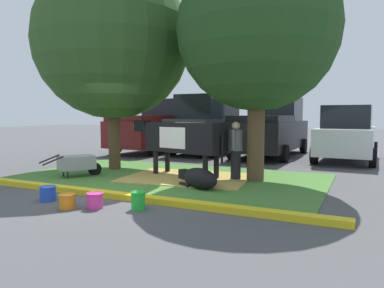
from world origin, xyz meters
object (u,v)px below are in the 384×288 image
Objects in this scene: cow_holstein at (182,138)px; bucket_green at (138,200)px; wheelbarrow at (77,163)px; suv_dark_grey at (208,124)px; calf_lying at (199,178)px; pickup_truck_maroon at (159,127)px; bucket_orange at (67,201)px; shade_tree_right at (257,30)px; person_handler at (236,149)px; sedan_silver at (347,134)px; shade_tree_left at (113,42)px; bucket_pink at (95,200)px; pickup_truck_black at (271,129)px; bucket_blue at (48,193)px.

bucket_green is at bearing -75.56° from cow_holstein.
suv_dark_grey reaches higher than wheelbarrow.
pickup_truck_maroon reaches higher than calf_lying.
calf_lying is 4.21× the size of bucket_orange.
shade_tree_right is at bearing 18.27° from wheelbarrow.
person_handler is 0.28× the size of pickup_truck_maroon.
person_handler is at bearing 79.76° from bucket_green.
person_handler is at bearing 19.38° from wheelbarrow.
sedan_silver is (3.88, 5.63, -0.08)m from cow_holstein.
person_handler is 6.01m from sedan_silver.
bucket_orange is 0.95× the size of bucket_green.
shade_tree_left reaches higher than person_handler.
shade_tree_right is 5.19m from bucket_green.
sedan_silver is (1.88, 5.43, -2.78)m from shade_tree_right.
pickup_truck_maroon is at bearing 135.54° from person_handler.
person_handler is (3.99, -0.15, -3.09)m from shade_tree_left.
bucket_pink is 9.79m from pickup_truck_black.
bucket_pink is (1.23, -0.06, -0.00)m from bucket_blue.
pickup_truck_black is (3.49, 5.78, -2.78)m from shade_tree_left.
calf_lying is at bearing -121.80° from shade_tree_right.
bucket_green is (-0.63, -3.50, -0.64)m from person_handler.
sedan_silver is at bearing 61.59° from bucket_blue.
shade_tree_right is at bearing 8.81° from person_handler.
person_handler is 4.59m from bucket_blue.
bucket_pink is 10.29m from pickup_truck_maroon.
pickup_truck_maroon reaches higher than person_handler.
suv_dark_grey is at bearing 83.60° from wheelbarrow.
cow_holstein reaches higher than person_handler.
suv_dark_grey is at bearing 98.15° from bucket_orange.
pickup_truck_maroon is at bearing -175.38° from suv_dark_grey.
bucket_green is (-0.22, -2.11, -0.07)m from calf_lying.
calf_lying is 4.23× the size of bucket_pink.
pickup_truck_maroon is at bearing 119.02° from bucket_green.
cow_holstein is 7.02m from pickup_truck_maroon.
person_handler is 4.07m from bucket_pink.
shade_tree_right is 17.89× the size of bucket_green.
pickup_truck_black is at bearing 58.93° from shade_tree_left.
cow_holstein is 0.57× the size of pickup_truck_maroon.
shade_tree_left is 4.12× the size of person_handler.
pickup_truck_black reaches higher than sedan_silver.
shade_tree_left reaches higher than bucket_orange.
bucket_green is 0.07× the size of suv_dark_grey.
bucket_blue is at bearing -107.21° from cow_holstein.
bucket_pink is at bearing -2.66° from bucket_blue.
pickup_truck_black is at bearing 64.39° from wheelbarrow.
bucket_orange is (2.16, -4.15, -3.75)m from shade_tree_left.
shade_tree_left is 4.09× the size of wheelbarrow.
bucket_pink is 0.06× the size of pickup_truck_maroon.
person_handler is at bearing -60.69° from suv_dark_grey.
bucket_blue is 0.07× the size of suv_dark_grey.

